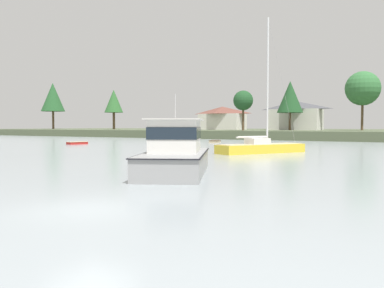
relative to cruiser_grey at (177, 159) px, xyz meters
name	(u,v)px	position (x,y,z in m)	size (l,w,h in m)	color
ground_plane	(91,209)	(3.25, -10.07, -0.70)	(479.32, 479.32, 0.00)	#939EA3
far_shore_bank	(383,134)	(3.25, 80.28, 0.13)	(215.69, 60.00, 1.65)	#4C563D
cruiser_grey	(177,159)	(0.00, 0.00, 0.00)	(6.98, 10.15, 5.49)	gray
dinghy_sand	(215,142)	(-16.02, 35.79, -0.56)	(2.02, 3.12, 0.56)	tan
dinghy_red	(77,143)	(-30.43, 21.51, -0.57)	(1.90, 3.08, 0.52)	#B2231E
sailboat_yellow	(261,150)	(-1.59, 17.38, -0.42)	(6.54, 9.20, 13.49)	gold
shore_tree_far_left	(243,101)	(-20.56, 57.12, 7.01)	(4.04, 4.04, 8.13)	brown
shore_tree_center_left	(290,97)	(-14.08, 67.67, 8.18)	(5.63, 5.63, 10.70)	brown
shore_tree_right	(114,101)	(-63.99, 67.29, 8.73)	(5.19, 5.19, 11.04)	brown
shore_tree_center	(53,97)	(-87.10, 65.93, 10.62)	(7.06, 7.06, 14.03)	brown
shore_tree_inland_a	(363,89)	(-0.13, 73.06, 9.78)	(7.23, 7.23, 12.48)	brown
cottage_near_water	(222,118)	(-33.41, 73.68, 3.98)	(11.62, 7.05, 5.85)	silver
cottage_hillside	(296,115)	(-14.67, 74.36, 4.40)	(12.07, 7.31, 6.69)	silver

